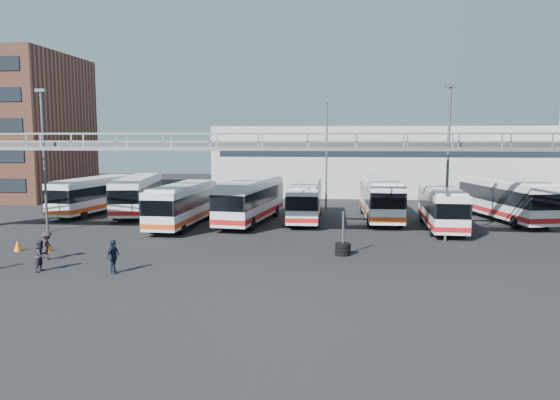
# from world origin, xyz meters

# --- Properties ---
(ground) EXTENTS (140.00, 140.00, 0.00)m
(ground) POSITION_xyz_m (0.00, 0.00, 0.00)
(ground) COLOR black
(ground) RESTS_ON ground
(gantry) EXTENTS (51.40, 5.15, 7.10)m
(gantry) POSITION_xyz_m (0.00, 5.87, 5.51)
(gantry) COLOR gray
(gantry) RESTS_ON ground
(warehouse) EXTENTS (42.00, 14.00, 8.00)m
(warehouse) POSITION_xyz_m (12.00, 38.00, 4.00)
(warehouse) COLOR #9E9E99
(warehouse) RESTS_ON ground
(light_pole_left) EXTENTS (0.70, 0.35, 10.21)m
(light_pole_left) POSITION_xyz_m (-16.00, 8.00, 5.73)
(light_pole_left) COLOR #4C4F54
(light_pole_left) RESTS_ON ground
(light_pole_mid) EXTENTS (0.70, 0.35, 10.21)m
(light_pole_mid) POSITION_xyz_m (12.00, 7.00, 5.73)
(light_pole_mid) COLOR #4C4F54
(light_pole_mid) RESTS_ON ground
(light_pole_back) EXTENTS (0.70, 0.35, 10.21)m
(light_pole_back) POSITION_xyz_m (4.00, 22.00, 5.73)
(light_pole_back) COLOR #4C4F54
(light_pole_back) RESTS_ON ground
(bus_1) EXTENTS (4.18, 10.91, 3.23)m
(bus_1) POSITION_xyz_m (-16.55, 17.28, 1.79)
(bus_1) COLOR silver
(bus_1) RESTS_ON ground
(bus_2) EXTENTS (4.10, 11.22, 3.33)m
(bus_2) POSITION_xyz_m (-12.60, 17.28, 1.84)
(bus_2) COLOR silver
(bus_2) RESTS_ON ground
(bus_3) EXTENTS (3.09, 10.79, 3.24)m
(bus_3) POSITION_xyz_m (-6.86, 11.30, 1.79)
(bus_3) COLOR silver
(bus_3) RESTS_ON ground
(bus_4) EXTENTS (4.24, 11.64, 3.46)m
(bus_4) POSITION_xyz_m (-1.93, 13.52, 1.91)
(bus_4) COLOR silver
(bus_4) RESTS_ON ground
(bus_5) EXTENTS (2.44, 10.45, 3.17)m
(bus_5) POSITION_xyz_m (2.37, 14.99, 1.75)
(bus_5) COLOR silver
(bus_5) RESTS_ON ground
(bus_6) EXTENTS (2.80, 11.46, 3.47)m
(bus_6) POSITION_xyz_m (8.51, 15.96, 1.92)
(bus_6) COLOR silver
(bus_6) RESTS_ON ground
(bus_7) EXTENTS (2.88, 10.39, 3.12)m
(bus_7) POSITION_xyz_m (12.68, 11.96, 1.73)
(bus_7) COLOR silver
(bus_7) RESTS_ON ground
(bus_8) EXTENTS (4.96, 11.81, 3.50)m
(bus_8) POSITION_xyz_m (18.59, 16.21, 1.93)
(bus_8) COLOR silver
(bus_8) RESTS_ON ground
(pedestrian_b) EXTENTS (0.71, 0.86, 1.62)m
(pedestrian_b) POSITION_xyz_m (-10.23, -3.20, 0.81)
(pedestrian_b) COLOR #29212E
(pedestrian_b) RESTS_ON ground
(pedestrian_c) EXTENTS (0.74, 1.11, 1.60)m
(pedestrian_c) POSITION_xyz_m (-11.29, -0.67, 0.80)
(pedestrian_c) COLOR #2E221F
(pedestrian_c) RESTS_ON ground
(pedestrian_d) EXTENTS (0.61, 1.07, 1.72)m
(pedestrian_d) POSITION_xyz_m (-6.41, -3.28, 0.86)
(pedestrian_d) COLOR black
(pedestrian_d) RESTS_ON ground
(cone_left) EXTENTS (0.50, 0.50, 0.67)m
(cone_left) POSITION_xyz_m (-14.31, 1.38, 0.34)
(cone_left) COLOR orange
(cone_left) RESTS_ON ground
(cone_right) EXTENTS (0.50, 0.50, 0.64)m
(cone_right) POSITION_xyz_m (-12.46, 1.47, 0.32)
(cone_right) COLOR orange
(cone_right) RESTS_ON ground
(tire_stack) EXTENTS (0.90, 0.90, 2.58)m
(tire_stack) POSITION_xyz_m (5.20, 2.12, 0.43)
(tire_stack) COLOR black
(tire_stack) RESTS_ON ground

